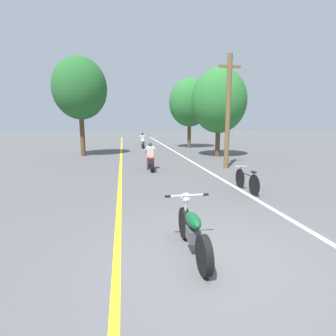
# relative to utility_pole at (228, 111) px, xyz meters

# --- Properties ---
(ground_plane) EXTENTS (120.00, 120.00, 0.00)m
(ground_plane) POSITION_rel_utility_pole_xyz_m (-3.73, -8.54, -2.92)
(ground_plane) COLOR #515154
(lane_stripe_center) EXTENTS (0.14, 48.00, 0.01)m
(lane_stripe_center) POSITION_rel_utility_pole_xyz_m (-5.43, 3.61, -2.91)
(lane_stripe_center) COLOR yellow
(lane_stripe_center) RESTS_ON ground
(lane_stripe_edge) EXTENTS (0.14, 48.00, 0.01)m
(lane_stripe_edge) POSITION_rel_utility_pole_xyz_m (-1.19, 3.61, -2.91)
(lane_stripe_edge) COLOR white
(lane_stripe_edge) RESTS_ON ground
(utility_pole) EXTENTS (1.10, 0.24, 5.66)m
(utility_pole) POSITION_rel_utility_pole_xyz_m (0.00, 0.00, 0.00)
(utility_pole) COLOR brown
(utility_pole) RESTS_ON ground
(roadside_tree_right_near) EXTENTS (3.75, 3.38, 5.93)m
(roadside_tree_right_near) POSITION_rel_utility_pole_xyz_m (1.19, 4.52, 0.84)
(roadside_tree_right_near) COLOR #513A23
(roadside_tree_right_near) RESTS_ON ground
(roadside_tree_right_far) EXTENTS (3.70, 3.33, 6.18)m
(roadside_tree_right_far) POSITION_rel_utility_pole_xyz_m (0.74, 10.72, 1.12)
(roadside_tree_right_far) COLOR #513A23
(roadside_tree_right_far) RESTS_ON ground
(roadside_tree_left) EXTENTS (3.63, 3.26, 6.69)m
(roadside_tree_left) POSITION_rel_utility_pole_xyz_m (-8.04, 6.32, 1.67)
(roadside_tree_left) COLOR #513A23
(roadside_tree_left) RESTS_ON ground
(motorcycle_foreground) EXTENTS (0.88, 2.01, 1.00)m
(motorcycle_foreground) POSITION_rel_utility_pole_xyz_m (-4.04, -8.34, -2.47)
(motorcycle_foreground) COLOR black
(motorcycle_foreground) RESTS_ON ground
(motorcycle_rider_lead) EXTENTS (0.50, 1.99, 1.38)m
(motorcycle_rider_lead) POSITION_rel_utility_pole_xyz_m (-3.93, 0.25, -2.40)
(motorcycle_rider_lead) COLOR black
(motorcycle_rider_lead) RESTS_ON ground
(motorcycle_rider_far) EXTENTS (0.50, 2.08, 1.39)m
(motorcycle_rider_far) POSITION_rel_utility_pole_xyz_m (-3.50, 11.31, -2.39)
(motorcycle_rider_far) COLOR black
(motorcycle_rider_far) RESTS_ON ground
(bicycle_parked) EXTENTS (0.44, 1.78, 0.81)m
(bicycle_parked) POSITION_rel_utility_pole_xyz_m (-1.03, -4.43, -2.54)
(bicycle_parked) COLOR black
(bicycle_parked) RESTS_ON ground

